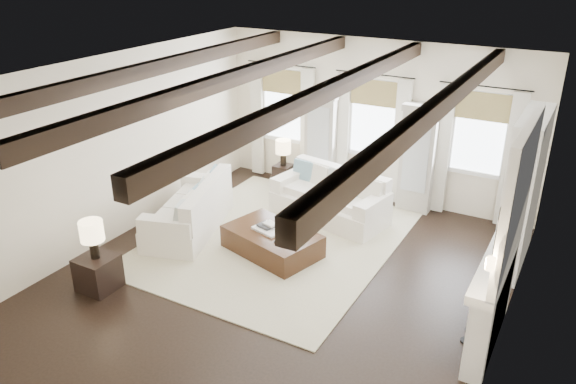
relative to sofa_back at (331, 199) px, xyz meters
The scene contains 16 objects.
ground 2.42m from the sofa_back, 84.18° to the right, with size 7.50×7.50×0.00m, color black.
room_shell 2.34m from the sofa_back, 56.22° to the right, with size 6.54×7.54×3.22m.
area_rug 1.45m from the sofa_back, 108.74° to the right, with size 3.92×4.70×0.02m, color beige.
sofa_back is the anchor object (origin of this frame).
sofa_left 2.62m from the sofa_back, 138.77° to the right, with size 1.59×2.39×0.94m.
ottoman 1.76m from the sofa_back, 99.45° to the right, with size 1.56×0.98×0.41m, color black.
tray 1.75m from the sofa_back, 101.36° to the right, with size 0.50×0.38×0.04m, color white.
book_lower 1.76m from the sofa_back, 103.76° to the right, with size 0.26×0.20×0.04m, color #262628.
book_upper 1.71m from the sofa_back, 101.85° to the right, with size 0.22×0.17×0.03m, color beige.
book_loose 2.00m from the sofa_back, 87.75° to the right, with size 0.24×0.18×0.03m, color #262628.
side_table_front 4.43m from the sofa_back, 117.19° to the right, with size 0.53×0.53×0.53m, color black.
lamp_front 4.46m from the sofa_back, 117.19° to the right, with size 0.35×0.35×0.60m.
side_table_back 1.68m from the sofa_back, 152.96° to the left, with size 0.36×0.36×0.54m, color black.
lamp_back 1.76m from the sofa_back, 152.96° to the left, with size 0.32×0.32×0.56m.
candlestick_near 4.01m from the sofa_back, 38.36° to the right, with size 0.15×0.15×0.74m.
candlestick_far 3.86m from the sofa_back, 35.49° to the right, with size 0.14×0.14×0.71m.
Camera 1 is at (3.78, -6.48, 4.78)m, focal length 35.00 mm.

